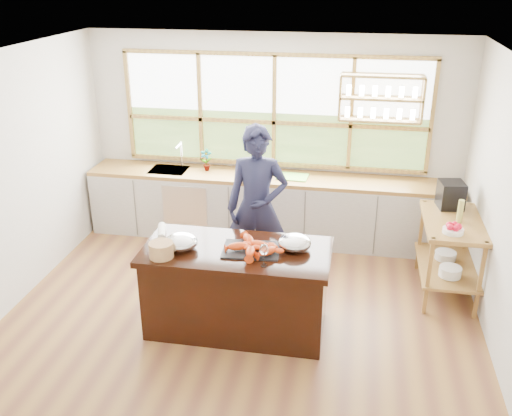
% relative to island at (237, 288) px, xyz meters
% --- Properties ---
extents(ground_plane, '(5.00, 5.00, 0.00)m').
position_rel_island_xyz_m(ground_plane, '(0.00, 0.20, -0.45)').
color(ground_plane, olive).
extents(room_shell, '(5.02, 4.52, 2.71)m').
position_rel_island_xyz_m(room_shell, '(0.02, 0.71, 1.30)').
color(room_shell, beige).
rests_on(room_shell, ground_plane).
extents(back_counter, '(4.90, 0.63, 0.90)m').
position_rel_island_xyz_m(back_counter, '(-0.02, 2.14, 0.00)').
color(back_counter, beige).
rests_on(back_counter, ground_plane).
extents(right_shelf_unit, '(0.62, 1.10, 0.90)m').
position_rel_island_xyz_m(right_shelf_unit, '(2.19, 1.09, 0.15)').
color(right_shelf_unit, olive).
rests_on(right_shelf_unit, ground_plane).
extents(island, '(1.85, 0.90, 0.90)m').
position_rel_island_xyz_m(island, '(0.00, 0.00, 0.00)').
color(island, black).
rests_on(island, ground_plane).
extents(cook, '(0.72, 0.49, 1.89)m').
position_rel_island_xyz_m(cook, '(0.04, 0.95, 0.49)').
color(cook, '#191B34').
rests_on(cook, ground_plane).
extents(potted_plant, '(0.16, 0.12, 0.30)m').
position_rel_island_xyz_m(potted_plant, '(-0.88, 2.20, 0.60)').
color(potted_plant, slate).
rests_on(potted_plant, back_counter).
extents(cutting_board, '(0.42, 0.33, 0.01)m').
position_rel_island_xyz_m(cutting_board, '(0.29, 2.14, 0.45)').
color(cutting_board, '#7BD049').
rests_on(cutting_board, back_counter).
extents(espresso_machine, '(0.31, 0.32, 0.31)m').
position_rel_island_xyz_m(espresso_machine, '(2.19, 1.46, 0.60)').
color(espresso_machine, black).
rests_on(espresso_machine, right_shelf_unit).
extents(wine_bottle, '(0.07, 0.07, 0.25)m').
position_rel_island_xyz_m(wine_bottle, '(2.24, 1.06, 0.57)').
color(wine_bottle, '#A9AC51').
rests_on(wine_bottle, right_shelf_unit).
extents(fruit_bowl, '(0.22, 0.22, 0.11)m').
position_rel_island_xyz_m(fruit_bowl, '(2.14, 0.76, 0.49)').
color(fruit_bowl, white).
rests_on(fruit_bowl, right_shelf_unit).
extents(slate_board, '(0.58, 0.44, 0.02)m').
position_rel_island_xyz_m(slate_board, '(0.15, -0.00, 0.45)').
color(slate_board, black).
rests_on(slate_board, island).
extents(lobster_pile, '(0.52, 0.48, 0.08)m').
position_rel_island_xyz_m(lobster_pile, '(0.17, -0.03, 0.50)').
color(lobster_pile, '#DA4E1A').
rests_on(lobster_pile, slate_board).
extents(mixing_bowl_left, '(0.33, 0.33, 0.16)m').
position_rel_island_xyz_m(mixing_bowl_left, '(-0.54, -0.08, 0.52)').
color(mixing_bowl_left, silver).
rests_on(mixing_bowl_left, island).
extents(mixing_bowl_right, '(0.33, 0.33, 0.16)m').
position_rel_island_xyz_m(mixing_bowl_right, '(0.56, 0.10, 0.52)').
color(mixing_bowl_right, silver).
rests_on(mixing_bowl_right, island).
extents(wine_glass, '(0.08, 0.08, 0.22)m').
position_rel_island_xyz_m(wine_glass, '(0.32, -0.28, 0.61)').
color(wine_glass, silver).
rests_on(wine_glass, island).
extents(wicker_basket, '(0.23, 0.23, 0.15)m').
position_rel_island_xyz_m(wicker_basket, '(-0.67, -0.28, 0.52)').
color(wicker_basket, tan).
rests_on(wicker_basket, island).
extents(parchment_roll, '(0.17, 0.31, 0.08)m').
position_rel_island_xyz_m(parchment_roll, '(-0.83, 0.18, 0.49)').
color(parchment_roll, white).
rests_on(parchment_roll, island).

